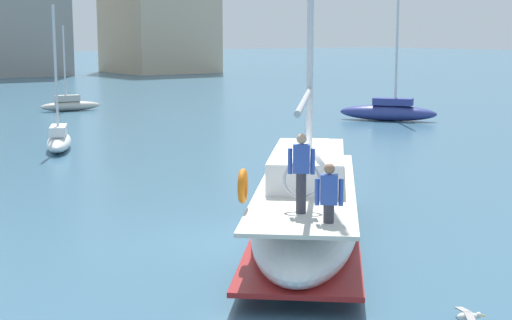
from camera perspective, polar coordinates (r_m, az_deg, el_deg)
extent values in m
plane|color=#38607A|center=(18.61, 0.30, -6.09)|extent=(400.00, 400.00, 0.00)
ellipsoid|color=white|center=(18.08, 3.76, -4.27)|extent=(8.24, 8.71, 1.40)
cube|color=maroon|center=(18.16, 3.75, -5.24)|extent=(8.13, 8.59, 0.10)
cube|color=beige|center=(17.92, 3.79, -1.97)|extent=(7.77, 8.23, 0.08)
cube|color=white|center=(18.56, 3.89, -0.36)|extent=(4.15, 4.33, 0.70)
cylinder|color=#B7B7BC|center=(15.95, 3.63, 4.47)|extent=(3.97, 4.34, 0.12)
cylinder|color=silver|center=(22.19, 4.26, 1.55)|extent=(0.71, 0.65, 0.06)
torus|color=orange|center=(15.33, -0.99, -1.94)|extent=(0.57, 0.61, 0.70)
cylinder|color=#33333D|center=(15.02, 3.36, -2.47)|extent=(0.20, 0.20, 0.80)
cube|color=#3351AD|center=(14.89, 3.39, 0.09)|extent=(0.37, 0.36, 0.56)
sphere|color=tan|center=(14.83, 3.40, 1.58)|extent=(0.20, 0.20, 0.20)
cylinder|color=#3351AD|center=(14.91, 2.54, -0.08)|extent=(0.09, 0.09, 0.50)
cylinder|color=#3351AD|center=(14.89, 4.23, -0.11)|extent=(0.09, 0.09, 0.50)
cylinder|color=#33333D|center=(14.35, 5.42, -3.97)|extent=(0.20, 0.20, 0.35)
cube|color=#3351AD|center=(14.25, 5.44, -2.19)|extent=(0.37, 0.36, 0.56)
sphere|color=#9E7051|center=(14.18, 5.47, -0.65)|extent=(0.20, 0.20, 0.20)
cylinder|color=#3351AD|center=(14.26, 4.56, -2.37)|extent=(0.09, 0.09, 0.50)
cylinder|color=#3351AD|center=(14.26, 6.32, -2.40)|extent=(0.09, 0.09, 0.50)
torus|color=silver|center=(15.21, 3.41, -1.47)|extent=(0.60, 0.56, 0.76)
ellipsoid|color=white|center=(34.15, -14.39, 1.29)|extent=(2.74, 4.24, 0.68)
cube|color=white|center=(33.87, -14.46, 2.14)|extent=(1.32, 1.80, 0.40)
cylinder|color=silver|center=(33.55, -14.64, 6.43)|extent=(0.11, 0.11, 5.48)
ellipsoid|color=navy|center=(45.02, 9.75, 3.47)|extent=(4.25, 5.35, 0.90)
cube|color=navy|center=(44.92, 10.12, 4.28)|extent=(1.97, 2.33, 0.40)
cylinder|color=silver|center=(44.73, 10.44, 9.10)|extent=(0.14, 0.14, 7.97)
ellipsoid|color=#B7B2A8|center=(51.51, -13.59, 3.91)|extent=(4.01, 1.45, 0.63)
cube|color=#B7B2A8|center=(51.42, -13.82, 4.47)|extent=(1.63, 0.81, 0.40)
cylinder|color=silver|center=(51.26, -14.03, 6.95)|extent=(0.11, 0.11, 4.86)
ellipsoid|color=silver|center=(13.83, 15.42, -11.16)|extent=(0.40, 0.36, 0.16)
sphere|color=silver|center=(13.87, 16.19, -11.00)|extent=(0.11, 0.11, 0.11)
cone|color=gold|center=(13.89, 16.44, -11.02)|extent=(0.08, 0.07, 0.04)
cube|color=#9E9993|center=(14.08, 15.09, -10.68)|extent=(0.45, 0.55, 0.14)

